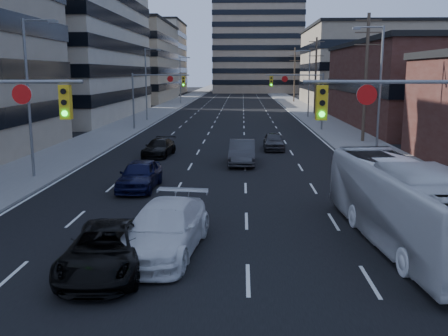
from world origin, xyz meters
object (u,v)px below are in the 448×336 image
transit_bus (405,204)px  sedan_blue (140,175)px  white_van (164,229)px  black_pickup (107,249)px

transit_bus → sedan_blue: (-11.19, 8.21, -0.72)m
white_van → sedan_blue: 9.72m
black_pickup → transit_bus: transit_bus is taller
black_pickup → white_van: white_van is taller
white_van → sedan_blue: white_van is taller
white_van → sedan_blue: bearing=113.1°
black_pickup → white_van: 2.31m
white_van → transit_bus: bearing=14.2°
black_pickup → white_van: size_ratio=0.88×
white_van → transit_bus: transit_bus is taller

